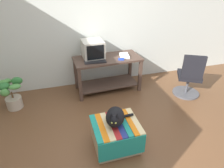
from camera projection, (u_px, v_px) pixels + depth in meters
name	position (u px, v px, depth m)	size (l,w,h in m)	color
ground_plane	(125.00, 147.00, 2.78)	(14.00, 14.00, 0.00)	brown
back_wall	(93.00, 22.00, 3.84)	(8.00, 0.10, 2.60)	silver
desk	(107.00, 68.00, 3.92)	(1.32, 0.65, 0.71)	#4C382D
tv_monitor	(93.00, 50.00, 3.73)	(0.41, 0.45, 0.34)	#BCB7A8
keyboard	(95.00, 62.00, 3.61)	(0.40, 0.15, 0.02)	black
book	(124.00, 56.00, 3.85)	(0.17, 0.28, 0.04)	white
ottoman_with_blanket	(116.00, 135.00, 2.70)	(0.62, 0.57, 0.39)	tan
cat	(115.00, 117.00, 2.57)	(0.47, 0.44, 0.26)	black
potted_plant	(12.00, 94.00, 3.43)	(0.41, 0.36, 0.60)	#B7A893
office_chair	(189.00, 78.00, 3.76)	(0.57, 0.57, 0.89)	#4C4C51
stapler	(121.00, 59.00, 3.69)	(0.04, 0.11, 0.04)	#2342B7
pen	(122.00, 56.00, 3.89)	(0.01, 0.01, 0.14)	#B7B7BC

